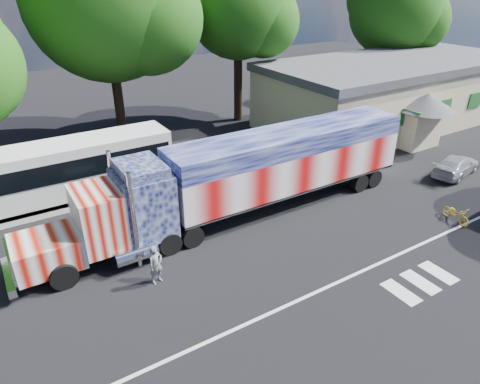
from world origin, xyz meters
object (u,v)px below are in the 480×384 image
parked_car (456,165)px  tree_far_ne (397,10)px  tree_ne_a (240,7)px  tree_n_mid (108,0)px  semi_truck (248,174)px  coach_bus (64,173)px  woman (156,265)px  bicycle (456,214)px

parked_car → tree_far_ne: size_ratio=0.33×
tree_ne_a → tree_n_mid: (-10.07, 0.53, 0.75)m
semi_truck → coach_bus: 10.13m
tree_far_ne → parked_car: bearing=-126.0°
semi_truck → tree_ne_a: tree_ne_a is taller
coach_bus → tree_far_ne: (33.42, 6.97, 6.48)m
semi_truck → parked_car: semi_truck is taller
woman → tree_n_mid: size_ratio=0.11×
tree_ne_a → tree_far_ne: (17.30, -0.89, -0.83)m
tree_n_mid → parked_car: bearing=-48.2°
semi_truck → parked_car: bearing=-10.9°
parked_car → woman: bearing=78.7°
tree_ne_a → bicycle: bearing=-89.0°
bicycle → tree_ne_a: size_ratio=0.13×
coach_bus → parked_car: size_ratio=2.78×
coach_bus → woman: (1.53, -9.21, -0.90)m
semi_truck → bicycle: size_ratio=12.66×
semi_truck → tree_ne_a: (8.34, 14.32, 6.77)m
semi_truck → bicycle: bearing=-35.7°
coach_bus → tree_n_mid: 13.12m
parked_car → woman: woman is taller
woman → tree_far_ne: (31.90, 16.18, 7.39)m
tree_far_ne → tree_n_mid: bearing=177.0°
woman → bicycle: bearing=-30.0°
bicycle → tree_n_mid: size_ratio=0.11×
tree_far_ne → tree_n_mid: (-27.37, 1.42, 1.58)m
parked_car → tree_n_mid: tree_n_mid is taller
tree_ne_a → tree_far_ne: tree_ne_a is taller
tree_n_mid → tree_ne_a: bearing=-3.0°
bicycle → tree_ne_a: tree_ne_a is taller
semi_truck → tree_n_mid: 16.74m
coach_bus → tree_n_mid: size_ratio=0.76×
parked_car → bicycle: 6.35m
woman → tree_n_mid: (4.52, 17.60, 8.97)m
woman → tree_ne_a: bearing=32.6°
woman → tree_n_mid: tree_n_mid is taller
parked_car → woman: 20.20m
coach_bus → tree_n_mid: bearing=54.2°
coach_bus → tree_ne_a: bearing=26.0°
bicycle → parked_car: bearing=43.6°
woman → tree_far_ne: bearing=10.1°
tree_ne_a → tree_far_ne: 17.34m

